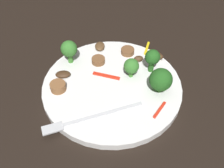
{
  "coord_description": "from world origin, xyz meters",
  "views": [
    {
      "loc": [
        0.02,
        0.35,
        0.38
      ],
      "look_at": [
        0.0,
        0.0,
        0.01
      ],
      "focal_mm": 41.53,
      "sensor_mm": 36.0,
      "label": 1
    }
  ],
  "objects_px": {
    "plate": "(112,87)",
    "pepper_strip_2": "(147,48)",
    "broccoli_floret_3": "(131,66)",
    "pepper_strip_1": "(106,76)",
    "sausage_slice_1": "(98,60)",
    "pepper_strip_0": "(160,110)",
    "broccoli_floret_2": "(161,80)",
    "mushroom_1": "(100,46)",
    "broccoli_floret_0": "(69,49)",
    "broccoli_floret_1": "(152,58)",
    "sausage_slice_0": "(58,87)",
    "mushroom_0": "(157,55)",
    "mushroom_3": "(138,59)",
    "sausage_slice_2": "(128,51)",
    "fork": "(86,119)",
    "mushroom_2": "(63,74)"
  },
  "relations": [
    {
      "from": "plate",
      "to": "pepper_strip_2",
      "type": "xyz_separation_m",
      "value": [
        -0.09,
        -0.1,
        0.01
      ]
    },
    {
      "from": "broccoli_floret_3",
      "to": "pepper_strip_1",
      "type": "height_order",
      "value": "broccoli_floret_3"
    },
    {
      "from": "sausage_slice_1",
      "to": "pepper_strip_0",
      "type": "relative_size",
      "value": 0.69
    },
    {
      "from": "broccoli_floret_2",
      "to": "mushroom_1",
      "type": "height_order",
      "value": "broccoli_floret_2"
    },
    {
      "from": "broccoli_floret_0",
      "to": "broccoli_floret_1",
      "type": "height_order",
      "value": "same"
    },
    {
      "from": "broccoli_floret_2",
      "to": "broccoli_floret_3",
      "type": "distance_m",
      "value": 0.07
    },
    {
      "from": "broccoli_floret_3",
      "to": "sausage_slice_0",
      "type": "relative_size",
      "value": 1.41
    },
    {
      "from": "mushroom_0",
      "to": "broccoli_floret_0",
      "type": "bearing_deg",
      "value": 0.02
    },
    {
      "from": "broccoli_floret_2",
      "to": "mushroom_1",
      "type": "bearing_deg",
      "value": -51.79
    },
    {
      "from": "mushroom_3",
      "to": "pepper_strip_2",
      "type": "distance_m",
      "value": 0.05
    },
    {
      "from": "pepper_strip_0",
      "to": "sausage_slice_2",
      "type": "bearing_deg",
      "value": -76.34
    },
    {
      "from": "mushroom_0",
      "to": "mushroom_3",
      "type": "height_order",
      "value": "mushroom_0"
    },
    {
      "from": "sausage_slice_2",
      "to": "plate",
      "type": "bearing_deg",
      "value": 66.01
    },
    {
      "from": "broccoli_floret_0",
      "to": "sausage_slice_1",
      "type": "height_order",
      "value": "broccoli_floret_0"
    },
    {
      "from": "broccoli_floret_3",
      "to": "pepper_strip_0",
      "type": "xyz_separation_m",
      "value": [
        -0.04,
        0.09,
        -0.02
      ]
    },
    {
      "from": "mushroom_0",
      "to": "pepper_strip_2",
      "type": "xyz_separation_m",
      "value": [
        0.02,
        -0.03,
        -0.0
      ]
    },
    {
      "from": "pepper_strip_0",
      "to": "pepper_strip_2",
      "type": "relative_size",
      "value": 0.96
    },
    {
      "from": "broccoli_floret_0",
      "to": "broccoli_floret_1",
      "type": "bearing_deg",
      "value": 166.83
    },
    {
      "from": "fork",
      "to": "mushroom_2",
      "type": "xyz_separation_m",
      "value": [
        0.05,
        -0.11,
        0.0
      ]
    },
    {
      "from": "plate",
      "to": "broccoli_floret_1",
      "type": "height_order",
      "value": "broccoli_floret_1"
    },
    {
      "from": "broccoli_floret_1",
      "to": "mushroom_3",
      "type": "relative_size",
      "value": 2.47
    },
    {
      "from": "fork",
      "to": "pepper_strip_1",
      "type": "distance_m",
      "value": 0.11
    },
    {
      "from": "broccoli_floret_1",
      "to": "mushroom_2",
      "type": "bearing_deg",
      "value": 1.44
    },
    {
      "from": "pepper_strip_0",
      "to": "broccoli_floret_2",
      "type": "bearing_deg",
      "value": -99.41
    },
    {
      "from": "sausage_slice_1",
      "to": "mushroom_0",
      "type": "xyz_separation_m",
      "value": [
        -0.13,
        -0.01,
        0.0
      ]
    },
    {
      "from": "pepper_strip_2",
      "to": "broccoli_floret_0",
      "type": "bearing_deg",
      "value": 10.44
    },
    {
      "from": "pepper_strip_2",
      "to": "mushroom_1",
      "type": "bearing_deg",
      "value": -5.43
    },
    {
      "from": "broccoli_floret_1",
      "to": "mushroom_0",
      "type": "relative_size",
      "value": 1.77
    },
    {
      "from": "fork",
      "to": "broccoli_floret_0",
      "type": "xyz_separation_m",
      "value": [
        0.03,
        -0.15,
        0.03
      ]
    },
    {
      "from": "broccoli_floret_0",
      "to": "pepper_strip_2",
      "type": "relative_size",
      "value": 1.22
    },
    {
      "from": "broccoli_floret_1",
      "to": "mushroom_0",
      "type": "bearing_deg",
      "value": -117.59
    },
    {
      "from": "sausage_slice_0",
      "to": "mushroom_0",
      "type": "xyz_separation_m",
      "value": [
        -0.2,
        -0.08,
        -0.0
      ]
    },
    {
      "from": "sausage_slice_1",
      "to": "sausage_slice_2",
      "type": "xyz_separation_m",
      "value": [
        -0.06,
        -0.03,
        -0.0
      ]
    },
    {
      "from": "mushroom_0",
      "to": "mushroom_1",
      "type": "relative_size",
      "value": 0.94
    },
    {
      "from": "broccoli_floret_3",
      "to": "pepper_strip_1",
      "type": "xyz_separation_m",
      "value": [
        0.05,
        -0.0,
        -0.02
      ]
    },
    {
      "from": "plate",
      "to": "mushroom_3",
      "type": "xyz_separation_m",
      "value": [
        -0.06,
        -0.06,
        0.01
      ]
    },
    {
      "from": "mushroom_0",
      "to": "pepper_strip_1",
      "type": "distance_m",
      "value": 0.12
    },
    {
      "from": "broccoli_floret_0",
      "to": "broccoli_floret_2",
      "type": "xyz_separation_m",
      "value": [
        -0.17,
        0.1,
        -0.0
      ]
    },
    {
      "from": "broccoli_floret_2",
      "to": "mushroom_0",
      "type": "bearing_deg",
      "value": -98.54
    },
    {
      "from": "plate",
      "to": "broccoli_floret_3",
      "type": "xyz_separation_m",
      "value": [
        -0.04,
        -0.02,
        0.03
      ]
    },
    {
      "from": "sausage_slice_0",
      "to": "pepper_strip_1",
      "type": "bearing_deg",
      "value": -162.72
    },
    {
      "from": "mushroom_2",
      "to": "pepper_strip_0",
      "type": "height_order",
      "value": "mushroom_2"
    },
    {
      "from": "sausage_slice_0",
      "to": "pepper_strip_1",
      "type": "relative_size",
      "value": 0.53
    },
    {
      "from": "mushroom_3",
      "to": "pepper_strip_2",
      "type": "xyz_separation_m",
      "value": [
        -0.03,
        -0.04,
        -0.0
      ]
    },
    {
      "from": "broccoli_floret_3",
      "to": "pepper_strip_2",
      "type": "bearing_deg",
      "value": -119.21
    },
    {
      "from": "pepper_strip_0",
      "to": "pepper_strip_1",
      "type": "height_order",
      "value": "pepper_strip_0"
    },
    {
      "from": "pepper_strip_0",
      "to": "mushroom_2",
      "type": "bearing_deg",
      "value": -29.48
    },
    {
      "from": "mushroom_0",
      "to": "mushroom_1",
      "type": "bearing_deg",
      "value": -18.6
    },
    {
      "from": "sausage_slice_0",
      "to": "pepper_strip_2",
      "type": "distance_m",
      "value": 0.22
    },
    {
      "from": "plate",
      "to": "pepper_strip_0",
      "type": "height_order",
      "value": "pepper_strip_0"
    }
  ]
}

